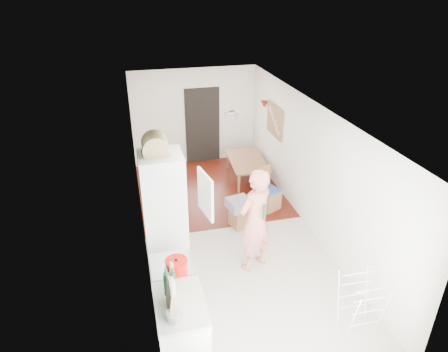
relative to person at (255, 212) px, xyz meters
name	(u,v)px	position (x,y,z in m)	size (l,w,h in m)	color
room_shell	(229,176)	(-0.16, 1.04, 0.16)	(3.20, 7.00, 2.50)	white
floor	(229,233)	(-0.16, 1.04, -1.09)	(3.20, 7.00, 0.01)	#BBAE9F
wood_floor_overlay	(209,189)	(-0.16, 2.89, -1.08)	(3.20, 3.30, 0.01)	#58170E
sage_wall_panel	(146,218)	(-1.75, -0.96, 0.76)	(0.02, 3.00, 1.30)	slate
tile_splashback	(155,292)	(-1.75, -1.51, 0.06)	(0.02, 1.90, 0.50)	black
doorway_recess	(203,126)	(0.04, 4.52, -0.09)	(0.90, 0.04, 2.00)	black
base_cabinet	(182,331)	(-1.46, -1.51, -0.66)	(0.60, 0.90, 0.86)	white
worktop	(180,304)	(-1.46, -1.51, -0.20)	(0.62, 0.92, 0.06)	beige
range_cooker	(174,290)	(-1.46, -0.76, -0.65)	(0.60, 0.60, 0.88)	white
cooker_top	(172,265)	(-1.46, -0.76, -0.19)	(0.60, 0.60, 0.04)	silver
fridge_housing	(165,216)	(-1.43, 0.26, -0.01)	(0.66, 0.66, 2.15)	white
fridge_door	(205,194)	(-0.82, -0.04, 0.46)	(0.56, 0.04, 0.70)	white
fridge_interior	(183,187)	(-1.12, 0.26, 0.46)	(0.02, 0.52, 0.66)	white
pinboard	(275,121)	(1.42, 2.94, 0.46)	(0.03, 0.90, 0.70)	tan
pinboard_frame	(274,121)	(1.40, 2.94, 0.46)	(0.01, 0.94, 0.74)	#926143
wall_sconce	(264,104)	(1.38, 3.59, 0.66)	(0.18, 0.18, 0.16)	maroon
person	(255,212)	(0.00, 0.00, 0.00)	(0.79, 0.52, 2.18)	#D97666
dining_table	(248,171)	(0.88, 3.17, -0.86)	(1.27, 0.71, 0.45)	#926143
dining_chair	(269,189)	(0.89, 1.73, -0.62)	(0.40, 0.40, 0.94)	#926143
stool	(240,217)	(0.11, 1.24, -0.87)	(0.33, 0.33, 0.43)	#926143
grey_drape	(239,204)	(0.09, 1.21, -0.56)	(0.43, 0.43, 0.19)	gray
drying_rack	(360,305)	(0.98, -1.69, -0.64)	(0.46, 0.42, 0.90)	white
bread_bin	(155,146)	(-1.49, 0.32, 1.17)	(0.41, 0.39, 0.22)	tan
red_casserole	(177,266)	(-1.42, -0.92, -0.08)	(0.31, 0.31, 0.18)	red
steel_pan	(175,316)	(-1.56, -1.75, -0.12)	(0.19, 0.19, 0.10)	silver
held_bottle	(264,212)	(0.10, -0.14, 0.07)	(0.06, 0.06, 0.26)	#1F4428
bottle_a	(167,284)	(-1.59, -1.33, 0.00)	(0.08, 0.08, 0.33)	#1F4428
bottle_b	(173,281)	(-1.50, -1.25, -0.04)	(0.06, 0.06, 0.26)	#1F4428
bottle_c	(172,288)	(-1.53, -1.36, -0.06)	(0.09, 0.09, 0.22)	silver
pepper_mill_front	(172,272)	(-1.50, -1.05, -0.06)	(0.06, 0.06, 0.21)	tan
pepper_mill_back	(172,272)	(-1.49, -1.05, -0.07)	(0.05, 0.05, 0.20)	tan
chopping_boards	(169,298)	(-1.59, -1.59, 0.01)	(0.04, 0.27, 0.36)	tan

